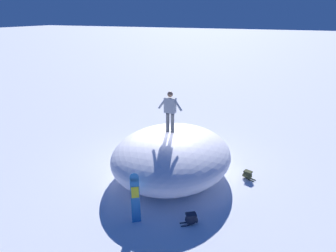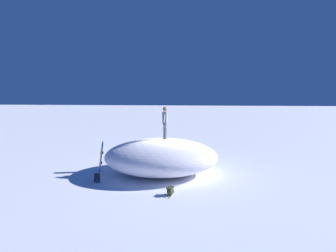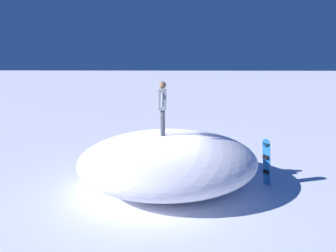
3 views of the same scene
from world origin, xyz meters
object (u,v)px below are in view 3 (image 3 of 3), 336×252
Objects in this scene: snowboard_primary_upright at (266,162)px; backpack_far at (150,152)px; snowboarder_standing at (163,105)px; backpack_near at (239,162)px.

backpack_far is at bearing 55.62° from snowboard_primary_upright.
snowboarder_standing reaches higher than snowboard_primary_upright.
backpack_far is at bearing 73.01° from backpack_near.
snowboarder_standing is at bearing -166.82° from backpack_far.
snowboard_primary_upright is at bearing -163.68° from backpack_near.
snowboarder_standing reaches higher than backpack_near.
backpack_near is 3.72m from backpack_far.
snowboard_primary_upright is 2.85× the size of backpack_far.
snowboard_primary_upright is 4.96m from backpack_far.
snowboarder_standing is 1.02× the size of snowboard_primary_upright.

